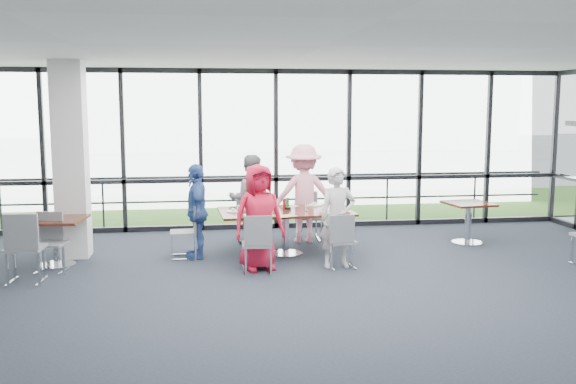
{
  "coord_description": "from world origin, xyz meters",
  "views": [
    {
      "loc": [
        -1.53,
        -7.79,
        2.49
      ],
      "look_at": [
        -0.12,
        2.35,
        1.1
      ],
      "focal_mm": 40.0,
      "sensor_mm": 36.0,
      "label": 1
    }
  ],
  "objects": [
    {
      "name": "floor",
      "position": [
        0.0,
        0.0,
        -0.01
      ],
      "size": [
        12.0,
        10.0,
        0.02
      ],
      "primitive_type": "cube",
      "color": "#1F262F",
      "rests_on": "ground"
    },
    {
      "name": "ceiling",
      "position": [
        0.0,
        0.0,
        3.2
      ],
      "size": [
        12.0,
        10.0,
        0.04
      ],
      "primitive_type": "cube",
      "color": "silver",
      "rests_on": "ground"
    },
    {
      "name": "wall_front",
      "position": [
        0.0,
        -5.0,
        1.6
      ],
      "size": [
        12.0,
        0.1,
        3.2
      ],
      "primitive_type": "cube",
      "color": "silver",
      "rests_on": "ground"
    },
    {
      "name": "curtain_wall_back",
      "position": [
        0.0,
        5.0,
        1.6
      ],
      "size": [
        12.0,
        0.1,
        3.2
      ],
      "primitive_type": "cube",
      "color": "white",
      "rests_on": "ground"
    },
    {
      "name": "structural_column",
      "position": [
        -3.6,
        3.0,
        1.6
      ],
      "size": [
        0.5,
        0.5,
        3.2
      ],
      "primitive_type": "cube",
      "color": "silver",
      "rests_on": "ground"
    },
    {
      "name": "apron",
      "position": [
        0.0,
        10.0,
        -0.02
      ],
      "size": [
        80.0,
        70.0,
        0.02
      ],
      "primitive_type": "cube",
      "color": "gray",
      "rests_on": "ground"
    },
    {
      "name": "grass_strip",
      "position": [
        0.0,
        8.0,
        0.01
      ],
      "size": [
        80.0,
        5.0,
        0.01
      ],
      "primitive_type": "cube",
      "color": "#285316",
      "rests_on": "ground"
    },
    {
      "name": "hangar_main",
      "position": [
        4.0,
        32.0,
        3.0
      ],
      "size": [
        24.0,
        10.0,
        6.0
      ],
      "primitive_type": "cube",
      "color": "white",
      "rests_on": "ground"
    },
    {
      "name": "guard_rail",
      "position": [
        0.0,
        5.6,
        0.5
      ],
      "size": [
        12.0,
        0.06,
        0.06
      ],
      "primitive_type": "cylinder",
      "rotation": [
        0.0,
        1.57,
        0.0
      ],
      "color": "#2D2D33",
      "rests_on": "ground"
    },
    {
      "name": "main_table",
      "position": [
        -0.12,
        2.65,
        0.64
      ],
      "size": [
        2.24,
        1.31,
        0.75
      ],
      "rotation": [
        0.0,
        0.0,
        0.05
      ],
      "color": "#341810",
      "rests_on": "ground"
    },
    {
      "name": "side_table_left",
      "position": [
        -3.75,
        2.37,
        0.63
      ],
      "size": [
        0.95,
        0.95,
        0.75
      ],
      "rotation": [
        0.0,
        0.0,
        -0.11
      ],
      "color": "#341810",
      "rests_on": "ground"
    },
    {
      "name": "side_table_right",
      "position": [
        3.26,
        3.06,
        0.61
      ],
      "size": [
        0.85,
        0.85,
        0.75
      ],
      "rotation": [
        0.0,
        0.0,
        0.14
      ],
      "color": "#341810",
      "rests_on": "ground"
    },
    {
      "name": "diner_near_left",
      "position": [
        -0.65,
        1.75,
        0.81
      ],
      "size": [
        0.9,
        0.71,
        1.61
      ],
      "primitive_type": "imported",
      "rotation": [
        0.0,
        0.0,
        0.27
      ],
      "color": "red",
      "rests_on": "ground"
    },
    {
      "name": "diner_near_right",
      "position": [
        0.56,
        1.71,
        0.77
      ],
      "size": [
        0.6,
        0.46,
        1.55
      ],
      "primitive_type": "imported",
      "rotation": [
        0.0,
        0.0,
        0.09
      ],
      "color": "beige",
      "rests_on": "ground"
    },
    {
      "name": "diner_far_left",
      "position": [
        -0.64,
        3.61,
        0.81
      ],
      "size": [
        0.8,
        0.51,
        1.61
      ],
      "primitive_type": "imported",
      "rotation": [
        0.0,
        0.0,
        3.1
      ],
      "color": "slate",
      "rests_on": "ground"
    },
    {
      "name": "diner_far_right",
      "position": [
        0.34,
        3.59,
        0.89
      ],
      "size": [
        1.18,
        0.65,
        1.79
      ],
      "primitive_type": "imported",
      "rotation": [
        0.0,
        0.0,
        3.19
      ],
      "color": "pink",
      "rests_on": "ground"
    },
    {
      "name": "diner_end",
      "position": [
        -1.59,
        2.62,
        0.78
      ],
      "size": [
        0.53,
        0.93,
        1.55
      ],
      "primitive_type": "imported",
      "rotation": [
        0.0,
        0.0,
        -1.53
      ],
      "color": "#33559C",
      "rests_on": "ground"
    },
    {
      "name": "chair_main_nl",
      "position": [
        -0.71,
        1.51,
        0.44
      ],
      "size": [
        0.45,
        0.45,
        0.88
      ],
      "primitive_type": null,
      "rotation": [
        0.0,
        0.0,
        -0.04
      ],
      "color": "slate",
      "rests_on": "ground"
    },
    {
      "name": "chair_main_nr",
      "position": [
        0.6,
        1.65,
        0.42
      ],
      "size": [
        0.46,
        0.46,
        0.83
      ],
      "primitive_type": null,
      "rotation": [
        0.0,
        0.0,
        0.14
      ],
      "color": "slate",
      "rests_on": "ground"
    },
    {
      "name": "chair_main_fl",
      "position": [
        -0.67,
        3.75,
        0.43
      ],
      "size": [
        0.42,
        0.42,
        0.86
      ],
      "primitive_type": null,
      "rotation": [
        0.0,
        0.0,
        3.14
      ],
      "color": "slate",
      "rests_on": "ground"
    },
    {
      "name": "chair_main_fr",
      "position": [
        0.45,
        3.7,
        0.43
      ],
      "size": [
        0.45,
        0.45,
        0.87
      ],
      "primitive_type": null,
      "rotation": [
        0.0,
        0.0,
        3.08
      ],
      "color": "slate",
      "rests_on": "ground"
    },
    {
      "name": "chair_main_end",
      "position": [
        -1.81,
        2.63,
        0.43
      ],
      "size": [
        0.43,
        0.43,
        0.85
      ],
      "primitive_type": null,
      "rotation": [
        0.0,
        0.0,
        -1.53
      ],
      "color": "slate",
      "rests_on": "ground"
    },
    {
      "name": "chair_spare_la",
      "position": [
        -3.97,
        1.43,
        0.5
      ],
      "size": [
        0.52,
        0.52,
        0.99
      ],
      "primitive_type": null,
      "rotation": [
        0.0,
        0.0,
        -0.06
      ],
      "color": "slate",
      "rests_on": "ground"
    },
    {
      "name": "chair_spare_lb",
      "position": [
        -3.75,
        2.0,
        0.43
      ],
      "size": [
        0.5,
        0.5,
        0.86
      ],
      "primitive_type": null,
      "rotation": [
        0.0,
        0.0,
        2.93
      ],
      "color": "slate",
      "rests_on": "ground"
    },
    {
      "name": "plate_nl",
      "position": [
        -0.72,
        2.22,
        0.76
      ],
      "size": [
        0.28,
        0.28,
        0.01
      ],
      "primitive_type": "cylinder",
      "color": "white",
      "rests_on": "main_table"
    },
    {
      "name": "plate_nr",
      "position": [
        0.56,
        2.35,
        0.76
      ],
      "size": [
        0.28,
        0.28,
        0.01
      ],
      "primitive_type": "cylinder",
      "color": "white",
      "rests_on": "main_table"
    },
    {
      "name": "plate_fl",
      "position": [
        -0.65,
        2.93,
        0.76
      ],
      "size": [
        0.28,
        0.28,
        0.01
      ],
      "primitive_type": "cylinder",
      "color": "white",
      "rests_on": "main_table"
    },
    {
      "name": "plate_fr",
      "position": [
        0.45,
        3.12,
        0.76
      ],
      "size": [
        0.28,
        0.28,
        0.01
      ],
      "primitive_type": "cylinder",
      "color": "white",
      "rests_on": "main_table"
    },
    {
      "name": "plate_end",
      "position": [
        -0.99,
        2.63,
        0.76
      ],
      "size": [
        0.24,
        0.24,
        0.01
      ],
      "primitive_type": "cylinder",
      "color": "white",
      "rests_on": "main_table"
    },
    {
      "name": "tumbler_a",
      "position": [
        -0.36,
        2.39,
        0.82
      ],
      "size": [
        0.07,
        0.07,
        0.14
      ],
      "primitive_type": "cylinder",
      "color": "white",
      "rests_on": "main_table"
    },
    {
      "name": "tumbler_b",
      "position": [
        0.21,
        2.48,
        0.81
      ],
      "size": [
        0.06,
        0.06,
        0.13
      ],
      "primitive_type": "cylinder",
      "color": "white",
      "rests_on": "main_table"
    },
    {
      "name": "tumbler_c",
      "position": [
        -0.08,
        2.92,
        0.82
      ],
      "size": [
        0.07,
        0.07,
        0.14
      ],
      "primitive_type": "cylinder",
      "color": "white",
      "rests_on": "main_table"
    },
    {
      "name": "tumbler_d",
      "position": [
        -0.91,
        2.44,
        0.82
      ],
      "size": [
        0.07,
        0.07,
        0.14
      ],
      "primitive_type": "cylinder",
      "color": "white",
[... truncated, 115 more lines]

